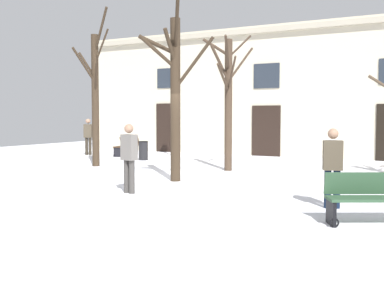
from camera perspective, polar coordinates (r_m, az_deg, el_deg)
name	(u,v)px	position (r m, az deg, el deg)	size (l,w,h in m)	color
ground_plane	(164,178)	(14.33, -3.37, -4.13)	(32.12, 32.12, 0.00)	white
building_facade	(266,90)	(22.51, 8.86, 6.45)	(20.07, 0.60, 6.05)	beige
tree_near_facade	(95,95)	(17.93, -11.57, 5.85)	(1.51, 1.03, 5.72)	#382B1E
tree_right_of_center	(175,91)	(13.56, -2.08, 6.37)	(2.11, 1.86, 5.14)	#382B1E
tree_center	(228,97)	(16.18, 4.37, 5.61)	(1.75, 2.54, 4.60)	#423326
streetlamp	(177,109)	(21.48, -1.86, 4.26)	(0.30, 0.30, 3.57)	black
litter_bin	(143,151)	(20.16, -5.87, -0.79)	(0.41, 0.41, 0.80)	black
bench_back_to_back_left	(127,145)	(22.54, -7.78, -0.17)	(0.75, 1.90, 0.92)	#3D2819
bench_far_corner	(373,198)	(8.84, 20.95, -6.10)	(1.66, 1.21, 0.90)	#2D4C33
person_strolling	(88,135)	(23.14, -12.38, 1.09)	(0.42, 0.30, 1.73)	#2D271E
person_near_bench	(333,164)	(10.03, 16.55, -2.37)	(0.43, 0.33, 1.63)	black
person_crossing_plaza	(129,155)	(11.56, -7.58, -1.32)	(0.42, 0.29, 1.68)	#403D3A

